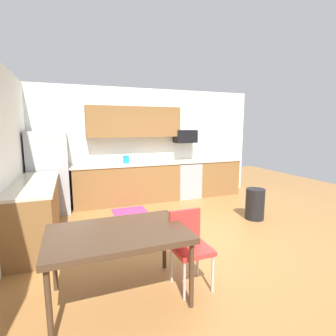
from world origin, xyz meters
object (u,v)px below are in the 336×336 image
(refrigerator, at_px, (49,172))
(trash_bin, at_px, (255,204))
(microwave, at_px, (185,136))
(chair_near_table, at_px, (189,242))
(dining_table, at_px, (118,237))
(kettle, at_px, (126,160))
(oven_range, at_px, (186,179))

(refrigerator, bearing_deg, trash_bin, -26.68)
(microwave, xyz_separation_m, chair_near_table, (-1.54, -3.51, -1.04))
(refrigerator, distance_m, dining_table, 3.42)
(kettle, bearing_deg, oven_range, -1.87)
(oven_range, xyz_separation_m, microwave, (-0.00, 0.10, 1.09))
(chair_near_table, relative_size, kettle, 4.25)
(refrigerator, distance_m, chair_near_table, 3.72)
(kettle, bearing_deg, chair_near_table, -90.23)
(trash_bin, bearing_deg, refrigerator, 153.32)
(kettle, bearing_deg, refrigerator, -175.48)
(refrigerator, height_order, dining_table, refrigerator)
(trash_bin, distance_m, kettle, 2.99)
(oven_range, bearing_deg, chair_near_table, -114.37)
(microwave, distance_m, chair_near_table, 3.97)
(refrigerator, distance_m, kettle, 1.66)
(refrigerator, height_order, oven_range, refrigerator)
(chair_near_table, distance_m, trash_bin, 2.57)
(chair_near_table, bearing_deg, dining_table, 178.26)
(oven_range, xyz_separation_m, dining_table, (-2.33, -3.38, 0.23))
(dining_table, bearing_deg, oven_range, 55.47)
(microwave, distance_m, trash_bin, 2.47)
(microwave, xyz_separation_m, trash_bin, (0.57, -2.06, -1.24))
(refrigerator, height_order, chair_near_table, refrigerator)
(microwave, bearing_deg, kettle, -178.13)
(refrigerator, bearing_deg, kettle, 4.52)
(chair_near_table, bearing_deg, microwave, 66.25)
(chair_near_table, bearing_deg, kettle, 89.77)
(refrigerator, bearing_deg, dining_table, -75.63)
(oven_range, relative_size, kettle, 4.55)
(oven_range, bearing_deg, microwave, 90.00)
(dining_table, bearing_deg, trash_bin, 26.21)
(chair_near_table, bearing_deg, refrigerator, 116.12)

